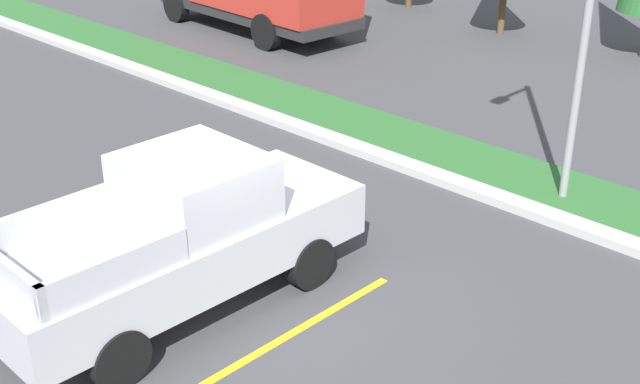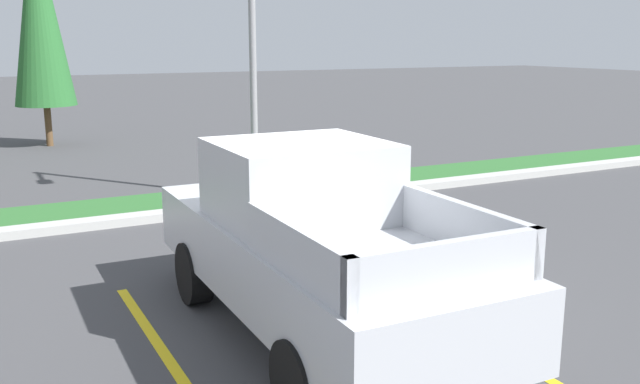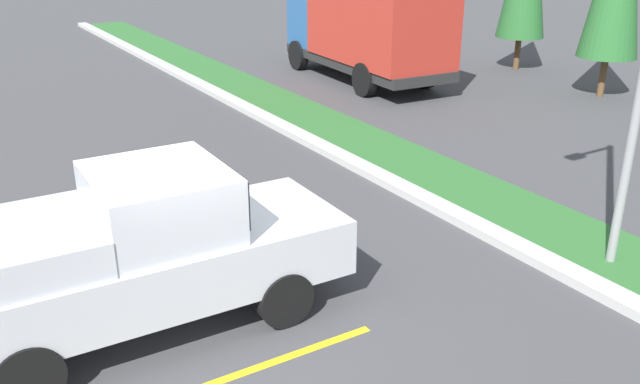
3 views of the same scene
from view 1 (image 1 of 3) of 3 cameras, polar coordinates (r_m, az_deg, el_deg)
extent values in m
plane|color=#424244|center=(11.73, -5.76, -6.85)|extent=(120.00, 120.00, 0.00)
cube|color=yellow|center=(12.67, -13.59, -4.85)|extent=(0.12, 4.80, 0.01)
cube|color=yellow|center=(10.54, -4.13, -10.92)|extent=(0.12, 4.80, 0.01)
cube|color=#B2B2AD|center=(14.98, 8.90, 0.79)|extent=(56.00, 0.40, 0.15)
cube|color=#2D662D|center=(15.84, 11.23, 1.82)|extent=(56.00, 1.80, 0.06)
cylinder|color=black|center=(12.75, -6.13, -2.10)|extent=(0.29, 0.76, 0.76)
cylinder|color=black|center=(11.63, -0.79, -4.85)|extent=(0.29, 0.76, 0.76)
cylinder|color=black|center=(11.35, -18.38, -7.12)|extent=(0.29, 0.76, 0.76)
cylinder|color=black|center=(10.07, -13.75, -11.00)|extent=(0.29, 0.76, 0.76)
cube|color=silver|center=(11.11, -9.64, -3.84)|extent=(1.97, 5.23, 0.76)
cube|color=silver|center=(10.90, -8.68, 0.37)|extent=(1.78, 1.62, 0.84)
cube|color=#2D3842|center=(11.33, -5.39, 1.84)|extent=(1.62, 0.08, 0.63)
cube|color=silver|center=(10.86, -18.71, -2.02)|extent=(0.13, 1.90, 0.44)
cube|color=silver|center=(9.52, -13.92, -5.42)|extent=(0.13, 1.90, 0.44)
cube|color=silver|center=(9.86, -21.00, -5.32)|extent=(1.80, 0.13, 0.44)
cube|color=silver|center=(12.66, -0.24, -0.84)|extent=(1.81, 0.19, 0.28)
cylinder|color=black|center=(26.59, -9.90, 12.57)|extent=(1.01, 0.35, 1.00)
cylinder|color=black|center=(23.12, -3.73, 10.98)|extent=(1.01, 0.35, 1.00)
cylinder|color=black|center=(24.52, 0.33, 11.87)|extent=(1.01, 0.35, 1.00)
cube|color=#262626|center=(25.11, -4.42, 12.47)|extent=(6.91, 2.67, 0.30)
cylinder|color=gray|center=(13.90, 17.94, 11.15)|extent=(0.14, 0.14, 6.20)
cylinder|color=brown|center=(25.32, 12.45, 11.92)|extent=(0.20, 0.20, 1.18)
camera|label=2|loc=(11.59, -47.25, 1.61)|focal=38.94mm
camera|label=3|loc=(3.79, 35.28, 0.32)|focal=38.06mm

